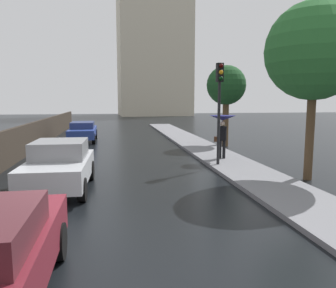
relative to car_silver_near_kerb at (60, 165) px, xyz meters
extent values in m
plane|color=black|center=(1.58, -4.49, -0.79)|extent=(120.00, 120.00, 0.00)
cube|color=#B2B5BA|center=(0.00, -0.06, -0.12)|extent=(1.88, 3.90, 0.66)
cube|color=gray|center=(0.00, 0.18, 0.48)|extent=(1.61, 1.84, 0.54)
cylinder|color=black|center=(0.78, -1.35, -0.45)|extent=(0.24, 0.68, 0.68)
cylinder|color=black|center=(-0.85, -1.31, -0.45)|extent=(0.24, 0.68, 0.68)
cylinder|color=black|center=(0.85, 1.19, -0.45)|extent=(0.24, 0.68, 0.68)
cylinder|color=black|center=(-0.79, 1.24, -0.45)|extent=(0.24, 0.68, 0.68)
cube|color=navy|center=(-0.35, 12.33, -0.16)|extent=(1.71, 4.60, 0.58)
cube|color=navy|center=(-0.34, 12.23, 0.33)|extent=(1.49, 2.19, 0.42)
cylinder|color=black|center=(0.43, 10.83, -0.45)|extent=(0.23, 0.68, 0.67)
cylinder|color=black|center=(-1.09, 10.81, -0.45)|extent=(0.23, 0.68, 0.67)
cylinder|color=black|center=(0.40, 13.85, -0.45)|extent=(0.23, 0.68, 0.67)
cylinder|color=black|center=(-1.13, 13.84, -0.45)|extent=(0.23, 0.68, 0.67)
cylinder|color=black|center=(0.67, -4.74, -0.46)|extent=(0.22, 0.66, 0.66)
cylinder|color=black|center=(6.65, 3.81, -0.23)|extent=(0.14, 0.14, 0.83)
cylinder|color=black|center=(6.48, 3.86, -0.23)|extent=(0.14, 0.14, 0.83)
cylinder|color=black|center=(6.57, 3.83, 0.50)|extent=(0.38, 0.38, 0.64)
sphere|color=beige|center=(6.57, 3.83, 0.94)|extent=(0.23, 0.23, 0.23)
cube|color=#3F2314|center=(6.31, 3.90, 0.23)|extent=(0.22, 0.15, 0.24)
cylinder|color=#4C4C51|center=(6.57, 3.83, 0.88)|extent=(0.02, 0.02, 0.87)
cone|color=navy|center=(6.57, 3.83, 1.20)|extent=(1.18, 1.18, 0.22)
cylinder|color=black|center=(5.96, 2.53, 1.04)|extent=(0.12, 0.12, 3.38)
cube|color=black|center=(5.96, 2.53, 3.11)|extent=(0.26, 0.26, 0.75)
sphere|color=#360503|center=(5.96, 2.36, 3.36)|extent=(0.17, 0.17, 0.17)
sphere|color=orange|center=(5.96, 2.36, 3.11)|extent=(0.17, 0.17, 0.17)
sphere|color=black|center=(5.96, 2.36, 2.86)|extent=(0.17, 0.17, 0.17)
cylinder|color=#4C3823|center=(8.36, 8.56, 0.64)|extent=(0.37, 0.37, 2.85)
sphere|color=#19421E|center=(8.36, 8.56, 2.88)|extent=(2.33, 2.33, 2.33)
cylinder|color=#4C3823|center=(8.45, -0.01, 0.86)|extent=(0.29, 0.29, 3.29)
sphere|color=#28662D|center=(8.45, -0.01, 3.67)|extent=(3.33, 3.33, 3.33)
cube|color=beige|center=(8.97, 48.72, 12.67)|extent=(12.63, 10.09, 26.91)
camera|label=1|loc=(1.67, -10.54, 2.04)|focal=35.44mm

